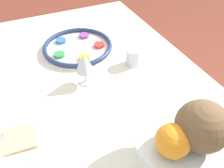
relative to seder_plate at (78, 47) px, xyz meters
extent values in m
cube|color=silver|center=(0.34, -0.09, -0.37)|extent=(1.56, 1.04, 0.70)
cylinder|color=silver|center=(0.00, 0.00, -0.01)|extent=(0.32, 0.32, 0.01)
torus|color=navy|center=(0.00, 0.00, 0.00)|extent=(0.32, 0.32, 0.02)
cylinder|color=gold|center=(0.10, 0.00, 0.00)|extent=(0.05, 0.05, 0.01)
cylinder|color=red|center=(0.03, 0.10, 0.00)|extent=(0.05, 0.05, 0.01)
cylinder|color=#844299|center=(-0.08, 0.06, 0.00)|extent=(0.05, 0.05, 0.01)
cylinder|color=#2D6BB7|center=(-0.08, -0.06, 0.00)|extent=(0.05, 0.05, 0.01)
cylinder|color=#33934C|center=(0.03, -0.10, 0.00)|extent=(0.05, 0.05, 0.01)
cylinder|color=silver|center=(0.23, -0.04, -0.01)|extent=(0.06, 0.06, 0.00)
cylinder|color=silver|center=(0.23, -0.04, 0.02)|extent=(0.01, 0.01, 0.06)
cone|color=silver|center=(0.23, -0.04, 0.08)|extent=(0.07, 0.07, 0.07)
cylinder|color=silver|center=(0.65, 0.06, -0.01)|extent=(0.12, 0.12, 0.01)
cylinder|color=silver|center=(0.65, 0.06, 0.04)|extent=(0.03, 0.03, 0.09)
cylinder|color=silver|center=(0.65, 0.06, 0.10)|extent=(0.22, 0.22, 0.03)
sphere|color=orange|center=(0.68, 0.02, 0.15)|extent=(0.08, 0.08, 0.08)
sphere|color=brown|center=(0.68, 0.09, 0.17)|extent=(0.12, 0.12, 0.12)
cylinder|color=silver|center=(0.41, -0.31, -0.01)|extent=(0.20, 0.20, 0.01)
cube|color=#D1B784|center=(0.41, -0.31, 0.00)|extent=(0.10, 0.10, 0.01)
cylinder|color=silver|center=(0.20, 0.18, 0.02)|extent=(0.06, 0.06, 0.07)
camera|label=1|loc=(0.86, -0.21, 0.57)|focal=35.00mm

